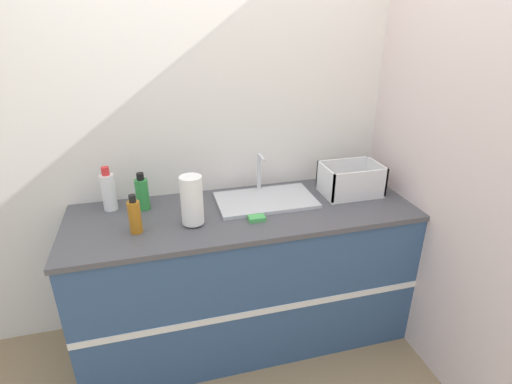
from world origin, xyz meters
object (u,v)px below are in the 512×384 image
object	(u,v)px
paper_towel_roll	(192,201)
sink	(265,199)
bottle_amber	(135,216)
bottle_white_spray	(109,191)
dish_rack	(351,182)
bottle_green	(142,193)

from	to	relation	value
paper_towel_roll	sink	bearing A→B (deg)	20.79
sink	bottle_amber	distance (m)	0.76
sink	bottle_white_spray	world-z (taller)	sink
paper_towel_roll	bottle_amber	world-z (taller)	paper_towel_roll
bottle_white_spray	bottle_amber	bearing A→B (deg)	-65.30
paper_towel_roll	dish_rack	distance (m)	1.00
sink	bottle_white_spray	distance (m)	0.89
dish_rack	sink	bearing A→B (deg)	177.49
dish_rack	bottle_amber	xyz separation A→B (m)	(-1.28, -0.16, 0.02)
bottle_white_spray	bottle_green	world-z (taller)	bottle_white_spray
bottle_green	sink	bearing A→B (deg)	-6.98
sink	bottle_green	distance (m)	0.71
sink	bottle_green	world-z (taller)	sink
sink	bottle_green	size ratio (longest dim) A/B	2.64
paper_towel_roll	dish_rack	bearing A→B (deg)	8.44
sink	dish_rack	bearing A→B (deg)	-2.51
sink	bottle_amber	xyz separation A→B (m)	(-0.74, -0.18, 0.07)
bottle_green	bottle_white_spray	bearing A→B (deg)	166.84
dish_rack	paper_towel_roll	bearing A→B (deg)	-171.56
dish_rack	bottle_green	distance (m)	1.24
bottle_amber	dish_rack	bearing A→B (deg)	7.03
sink	bottle_white_spray	bearing A→B (deg)	171.73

